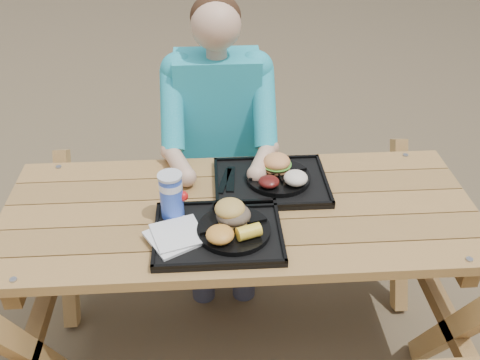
{
  "coord_description": "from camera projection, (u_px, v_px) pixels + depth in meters",
  "views": [
    {
      "loc": [
        -0.1,
        -1.61,
        1.98
      ],
      "look_at": [
        0.0,
        0.0,
        0.88
      ],
      "focal_mm": 40.0,
      "sensor_mm": 36.0,
      "label": 1
    }
  ],
  "objects": [
    {
      "name": "cutlery_far",
      "position": [
        231.0,
        179.0,
        2.15
      ],
      "size": [
        0.04,
        0.18,
        0.01
      ],
      "primitive_type": "cube",
      "rotation": [
        0.0,
        0.0,
        -0.08
      ],
      "color": "black",
      "rests_on": "tray_far"
    },
    {
      "name": "tray_near",
      "position": [
        218.0,
        234.0,
        1.89
      ],
      "size": [
        0.45,
        0.35,
        0.02
      ],
      "primitive_type": "cube",
      "color": "black",
      "rests_on": "picnic_table"
    },
    {
      "name": "plate_near",
      "position": [
        234.0,
        230.0,
        1.87
      ],
      "size": [
        0.26,
        0.26,
        0.02
      ],
      "primitive_type": "cylinder",
      "color": "black",
      "rests_on": "tray_near"
    },
    {
      "name": "condiment_mustard",
      "position": [
        234.0,
        209.0,
        1.97
      ],
      "size": [
        0.04,
        0.04,
        0.03
      ],
      "primitive_type": "cylinder",
      "color": "gold",
      "rests_on": "tray_near"
    },
    {
      "name": "tray_far",
      "position": [
        271.0,
        183.0,
        2.15
      ],
      "size": [
        0.45,
        0.35,
        0.02
      ],
      "primitive_type": "cube",
      "color": "black",
      "rests_on": "picnic_table"
    },
    {
      "name": "mac_cheese",
      "position": [
        220.0,
        235.0,
        1.8
      ],
      "size": [
        0.1,
        0.1,
        0.05
      ],
      "primitive_type": "ellipsoid",
      "color": "gold",
      "rests_on": "plate_near"
    },
    {
      "name": "sandwich",
      "position": [
        233.0,
        207.0,
        1.87
      ],
      "size": [
        0.12,
        0.12,
        0.12
      ],
      "primitive_type": null,
      "color": "#C09543",
      "rests_on": "plate_near"
    },
    {
      "name": "potato_salad",
      "position": [
        296.0,
        178.0,
        2.08
      ],
      "size": [
        0.09,
        0.09,
        0.05
      ],
      "primitive_type": "ellipsoid",
      "color": "silver",
      "rests_on": "plate_far"
    },
    {
      "name": "plate_far",
      "position": [
        278.0,
        177.0,
        2.15
      ],
      "size": [
        0.26,
        0.26,
        0.02
      ],
      "primitive_type": "cylinder",
      "color": "black",
      "rests_on": "tray_far"
    },
    {
      "name": "picnic_table",
      "position": [
        240.0,
        280.0,
        2.24
      ],
      "size": [
        1.8,
        1.49,
        0.75
      ],
      "primitive_type": null,
      "color": "#999999",
      "rests_on": "ground"
    },
    {
      "name": "soda_cup",
      "position": [
        171.0,
        197.0,
        1.91
      ],
      "size": [
        0.08,
        0.08,
        0.17
      ],
      "primitive_type": "cylinder",
      "color": "blue",
      "rests_on": "tray_near"
    },
    {
      "name": "ground",
      "position": [
        240.0,
        339.0,
        2.45
      ],
      "size": [
        60.0,
        60.0,
        0.0
      ],
      "primitive_type": "plane",
      "color": "#999999",
      "rests_on": "ground"
    },
    {
      "name": "napkin_stack",
      "position": [
        175.0,
        236.0,
        1.85
      ],
      "size": [
        0.23,
        0.23,
        0.02
      ],
      "primitive_type": "cube",
      "rotation": [
        0.0,
        0.0,
        0.52
      ],
      "color": "silver",
      "rests_on": "tray_near"
    },
    {
      "name": "corn_cob",
      "position": [
        249.0,
        232.0,
        1.81
      ],
      "size": [
        0.1,
        0.1,
        0.05
      ],
      "primitive_type": null,
      "rotation": [
        0.0,
        0.0,
        0.33
      ],
      "color": "yellow",
      "rests_on": "plate_near"
    },
    {
      "name": "burger",
      "position": [
        277.0,
        159.0,
        2.15
      ],
      "size": [
        0.11,
        0.11,
        0.1
      ],
      "primitive_type": null,
      "color": "#DC8B4D",
      "rests_on": "plate_far"
    },
    {
      "name": "baked_beans",
      "position": [
        269.0,
        182.0,
        2.07
      ],
      "size": [
        0.08,
        0.08,
        0.04
      ],
      "primitive_type": "ellipsoid",
      "color": "#501210",
      "rests_on": "plate_far"
    },
    {
      "name": "condiment_bbq",
      "position": [
        219.0,
        208.0,
        1.97
      ],
      "size": [
        0.05,
        0.05,
        0.03
      ],
      "primitive_type": "cylinder",
      "color": "black",
      "rests_on": "tray_near"
    },
    {
      "name": "diner",
      "position": [
        219.0,
        154.0,
        2.57
      ],
      "size": [
        0.48,
        0.84,
        1.28
      ],
      "primitive_type": null,
      "color": "teal",
      "rests_on": "ground"
    }
  ]
}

